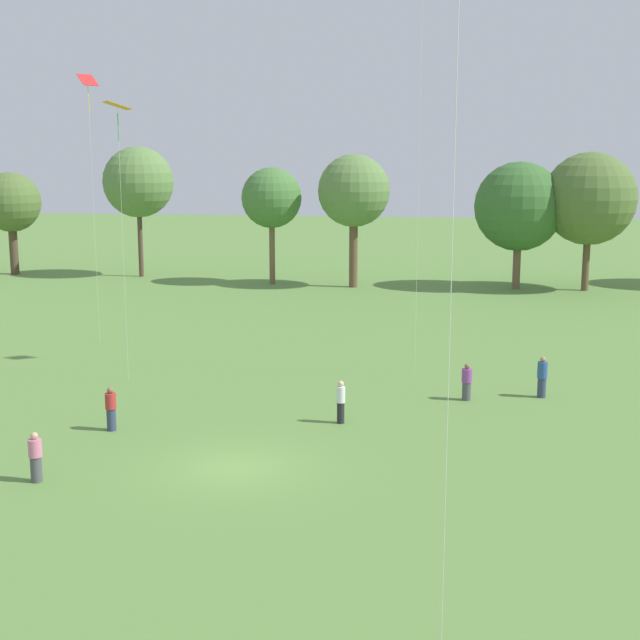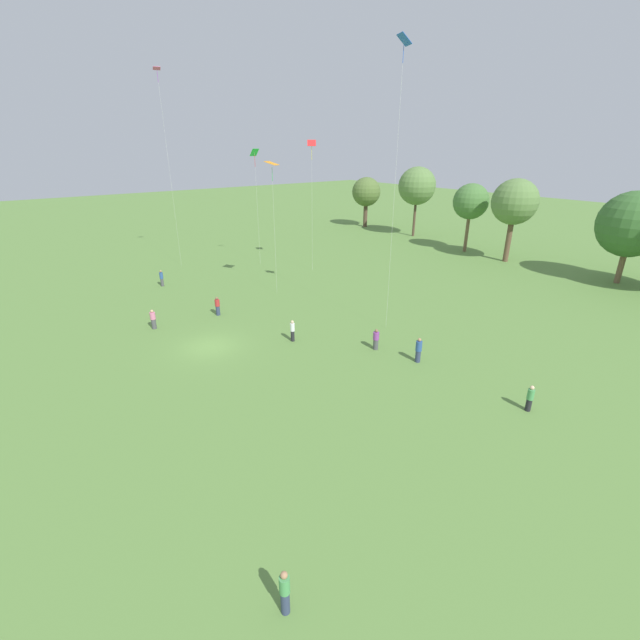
% 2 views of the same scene
% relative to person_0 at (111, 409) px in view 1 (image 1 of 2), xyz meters
% --- Properties ---
extents(ground_plane, '(240.00, 240.00, 0.00)m').
position_rel_person_0_xyz_m(ground_plane, '(5.69, -3.33, -0.84)').
color(ground_plane, '#5B843D').
extents(tree_0, '(5.13, 5.13, 8.86)m').
position_rel_person_0_xyz_m(tree_0, '(-25.01, 41.42, 5.38)').
color(tree_0, brown).
rests_on(tree_0, ground_plane).
extents(tree_1, '(5.97, 5.97, 11.05)m').
position_rel_person_0_xyz_m(tree_1, '(-13.55, 41.72, 7.19)').
color(tree_1, brown).
rests_on(tree_1, ground_plane).
extents(tree_2, '(4.83, 4.83, 9.38)m').
position_rel_person_0_xyz_m(tree_2, '(-1.49, 38.91, 6.08)').
color(tree_2, brown).
rests_on(tree_2, ground_plane).
extents(tree_3, '(5.64, 5.64, 10.42)m').
position_rel_person_0_xyz_m(tree_3, '(5.19, 38.26, 6.69)').
color(tree_3, brown).
rests_on(tree_3, ground_plane).
extents(tree_4, '(6.89, 6.89, 9.87)m').
position_rel_person_0_xyz_m(tree_4, '(17.93, 39.29, 5.56)').
color(tree_4, brown).
rests_on(tree_4, ground_plane).
extents(tree_5, '(7.06, 7.06, 10.59)m').
position_rel_person_0_xyz_m(tree_5, '(23.15, 39.11, 6.20)').
color(tree_5, brown).
rests_on(tree_5, ground_plane).
extents(person_0, '(0.53, 0.53, 1.71)m').
position_rel_person_0_xyz_m(person_0, '(0.00, 0.00, 0.00)').
color(person_0, '#333D5B').
rests_on(person_0, ground_plane).
extents(person_2, '(0.51, 0.51, 1.82)m').
position_rel_person_0_xyz_m(person_2, '(16.85, 7.23, 0.05)').
color(person_2, '#333D5B').
rests_on(person_2, ground_plane).
extents(person_4, '(0.61, 0.61, 1.62)m').
position_rel_person_0_xyz_m(person_4, '(13.60, 6.31, -0.06)').
color(person_4, '#4C4C51').
rests_on(person_4, ground_plane).
extents(person_5, '(0.46, 0.46, 1.67)m').
position_rel_person_0_xyz_m(person_5, '(-0.39, -5.54, -0.02)').
color(person_5, '#4C4C51').
rests_on(person_5, ground_plane).
extents(person_6, '(0.47, 0.47, 1.72)m').
position_rel_person_0_xyz_m(person_6, '(8.62, 2.22, 0.03)').
color(person_6, '#232328').
rests_on(person_6, ground_plane).
extents(kite_4, '(1.56, 1.57, 12.77)m').
position_rel_person_0_xyz_m(kite_4, '(-2.12, 7.55, 11.38)').
color(kite_4, orange).
rests_on(kite_4, ground_plane).
extents(kite_6, '(1.12, 1.17, 14.69)m').
position_rel_person_0_xyz_m(kite_6, '(-6.79, 15.61, 12.85)').
color(kite_6, red).
rests_on(kite_6, ground_plane).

